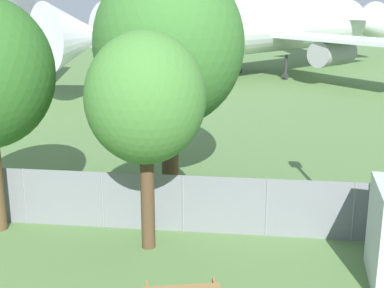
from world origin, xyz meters
name	(u,v)px	position (x,y,z in m)	size (l,w,h in m)	color
perimeter_fence	(183,204)	(0.00, 10.82, 0.92)	(56.07, 0.07, 1.84)	gray
airplane	(255,27)	(1.69, 44.52, 4.45)	(29.88, 34.25, 13.80)	silver
tree_near_hangar	(169,45)	(-1.02, 14.58, 5.39)	(5.36, 5.36, 8.37)	brown
tree_behind_benches	(145,99)	(-0.85, 9.64, 4.37)	(3.30, 3.30, 6.22)	#4C3823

